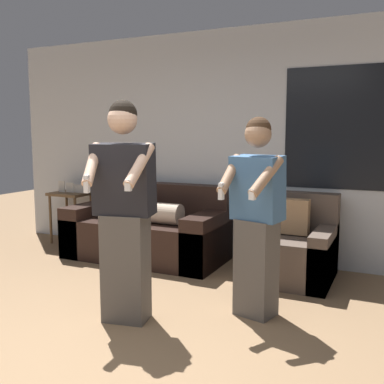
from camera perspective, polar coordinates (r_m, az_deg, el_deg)
ground_plane at (r=3.15m, az=-15.22°, el=-21.19°), size 14.00×14.00×0.00m
wall_back at (r=5.37m, az=5.40°, el=5.92°), size 6.27×0.07×2.70m
couch at (r=5.45m, az=-5.72°, el=-4.99°), size 1.89×0.89×0.88m
armchair at (r=4.79m, az=12.33°, el=-7.09°), size 0.88×0.86×0.87m
side_table at (r=6.35m, az=-15.16°, el=-1.05°), size 0.51×0.41×0.85m
person_left at (r=3.56m, az=-8.59°, el=-2.49°), size 0.52×0.52×1.75m
person_right at (r=3.67m, az=8.19°, el=-3.15°), size 0.48×0.53×1.63m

